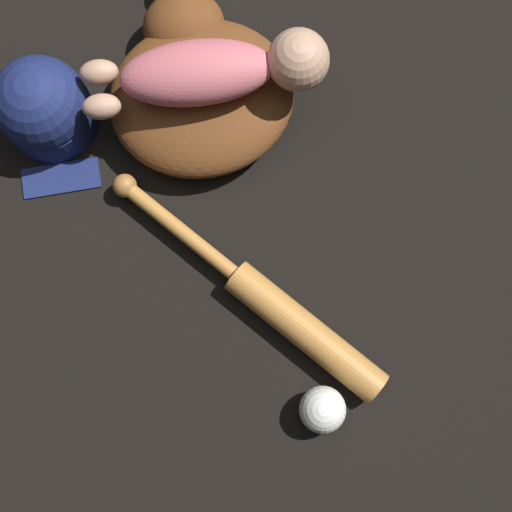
{
  "coord_description": "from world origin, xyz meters",
  "views": [
    {
      "loc": [
        -0.24,
        -0.42,
        1.1
      ],
      "look_at": [
        -0.12,
        -0.27,
        0.07
      ],
      "focal_mm": 50.0,
      "sensor_mm": 36.0,
      "label": 1
    }
  ],
  "objects_px": {
    "baseball_bat": "(278,309)",
    "baby_figure": "(220,70)",
    "baseball_cap": "(44,108)",
    "baseball_glove": "(199,85)",
    "baseball": "(323,410)"
  },
  "relations": [
    {
      "from": "baseball_cap",
      "to": "baseball_bat",
      "type": "bearing_deg",
      "value": -78.16
    },
    {
      "from": "baseball_bat",
      "to": "baseball_cap",
      "type": "xyz_separation_m",
      "value": [
        -0.1,
        0.46,
        0.03
      ]
    },
    {
      "from": "baseball",
      "to": "baseball_cap",
      "type": "distance_m",
      "value": 0.62
    },
    {
      "from": "baseball_bat",
      "to": "baseball",
      "type": "xyz_separation_m",
      "value": [
        -0.04,
        -0.16,
        0.01
      ]
    },
    {
      "from": "baseball_bat",
      "to": "baseball",
      "type": "bearing_deg",
      "value": -104.19
    },
    {
      "from": "baby_figure",
      "to": "baseball",
      "type": "height_order",
      "value": "baby_figure"
    },
    {
      "from": "baseball",
      "to": "baseball_cap",
      "type": "bearing_deg",
      "value": 95.3
    },
    {
      "from": "baseball",
      "to": "baseball_bat",
      "type": "bearing_deg",
      "value": 75.81
    },
    {
      "from": "baseball_bat",
      "to": "baby_figure",
      "type": "bearing_deg",
      "value": 66.58
    },
    {
      "from": "baseball_glove",
      "to": "baseball_cap",
      "type": "height_order",
      "value": "baseball_cap"
    },
    {
      "from": "baby_figure",
      "to": "baseball_cap",
      "type": "xyz_separation_m",
      "value": [
        -0.23,
        0.15,
        -0.08
      ]
    },
    {
      "from": "baseball_glove",
      "to": "baseball_cap",
      "type": "xyz_separation_m",
      "value": [
        -0.21,
        0.11,
        0.01
      ]
    },
    {
      "from": "baby_figure",
      "to": "baseball",
      "type": "xyz_separation_m",
      "value": [
        -0.18,
        -0.47,
        -0.1
      ]
    },
    {
      "from": "baseball",
      "to": "baseball_cap",
      "type": "relative_size",
      "value": 0.33
    },
    {
      "from": "baby_figure",
      "to": "baseball",
      "type": "distance_m",
      "value": 0.52
    }
  ]
}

